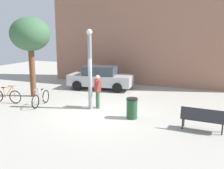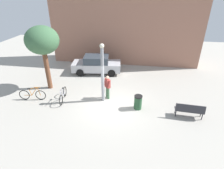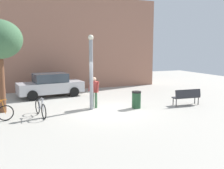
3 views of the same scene
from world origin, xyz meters
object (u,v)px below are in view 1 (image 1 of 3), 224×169
trash_bin (132,108)px  bicycle_orange (6,96)px  park_bench (202,118)px  plaza_tree (30,35)px  lamppost (90,67)px  parked_car_silver (101,78)px  bicycle_silver (41,98)px  person_by_lamppost (98,89)px

trash_bin → bicycle_orange: bearing=-179.6°
park_bench → plaza_tree: plaza_tree is taller
plaza_tree → lamppost: bearing=-14.4°
parked_car_silver → bicycle_orange: bearing=-122.4°
parked_car_silver → bicycle_silver: bearing=-103.6°
lamppost → park_bench: bearing=-11.4°
lamppost → bicycle_orange: lamppost is taller
plaza_tree → trash_bin: 7.54m
plaza_tree → parked_car_silver: 5.20m
bicycle_silver → bicycle_orange: bearing=-173.8°
park_bench → plaza_tree: size_ratio=0.35×
bicycle_orange → parked_car_silver: parked_car_silver is taller
lamppost → bicycle_silver: lamppost is taller
parked_car_silver → park_bench: bearing=-39.2°
bicycle_silver → parked_car_silver: parked_car_silver is taller
person_by_lamppost → parked_car_silver: (-1.73, 4.14, -0.19)m
trash_bin → bicycle_silver: bearing=177.9°
lamppost → bicycle_silver: size_ratio=2.16×
trash_bin → park_bench: bearing=-8.9°
person_by_lamppost → trash_bin: person_by_lamppost is taller
person_by_lamppost → bicycle_silver: person_by_lamppost is taller
lamppost → person_by_lamppost: (0.25, 0.31, -1.11)m
bicycle_orange → person_by_lamppost: bearing=10.9°
lamppost → bicycle_orange: size_ratio=2.15×
lamppost → trash_bin: size_ratio=4.23×
plaza_tree → trash_bin: plaza_tree is taller
bicycle_silver → park_bench: bearing=-4.6°
plaza_tree → parked_car_silver: size_ratio=1.05×
parked_car_silver → trash_bin: bearing=-53.1°
person_by_lamppost → park_bench: size_ratio=1.03×
bicycle_orange → lamppost: bearing=7.9°
plaza_tree → bicycle_silver: size_ratio=2.56×
parked_car_silver → trash_bin: parked_car_silver is taller
bicycle_orange → parked_car_silver: (3.23, 5.10, 0.39)m
person_by_lamppost → parked_car_silver: size_ratio=0.38×
trash_bin → person_by_lamppost: bearing=156.3°
lamppost → plaza_tree: size_ratio=0.84×
parked_car_silver → trash_bin: (3.80, -5.05, -0.31)m
park_bench → parked_car_silver: bearing=140.8°
person_by_lamppost → bicycle_orange: size_ratio=0.93×
park_bench → trash_bin: size_ratio=1.77×
parked_car_silver → trash_bin: 6.33m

